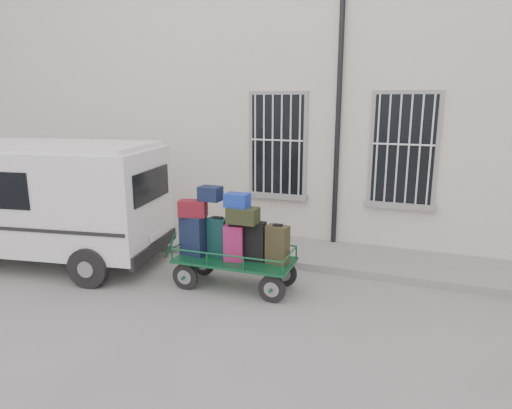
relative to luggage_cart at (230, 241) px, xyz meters
name	(u,v)px	position (x,y,z in m)	size (l,w,h in m)	color
ground	(244,292)	(0.30, -0.12, -0.86)	(80.00, 80.00, 0.00)	slate
building	(322,109)	(0.30, 5.37, 2.14)	(24.00, 5.15, 6.00)	beige
sidewalk	(283,250)	(0.30, 2.08, -0.79)	(24.00, 1.70, 0.15)	gray
luggage_cart	(230,241)	(0.00, 0.00, 0.00)	(2.44, 0.99, 1.78)	black
van	(41,195)	(-4.04, -0.18, 0.53)	(5.09, 2.82, 2.43)	white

